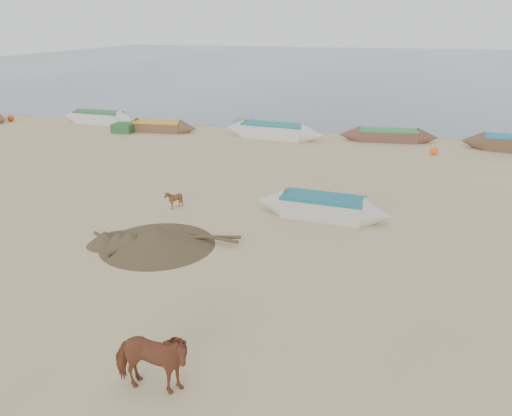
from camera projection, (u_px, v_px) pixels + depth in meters
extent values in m
plane|color=tan|center=(218.00, 288.00, 14.28)|extent=(140.00, 140.00, 0.00)
plane|color=slate|center=(375.00, 64.00, 88.20)|extent=(160.00, 160.00, 0.00)
imported|color=brown|center=(151.00, 362.00, 10.03)|extent=(1.80, 0.91, 1.48)
imported|color=#57371B|center=(174.00, 199.00, 20.19)|extent=(0.87, 0.82, 0.77)
cone|color=brown|center=(157.00, 238.00, 16.93)|extent=(4.94, 4.94, 0.51)
cube|color=#295B2D|center=(124.00, 128.00, 34.18)|extent=(1.40, 1.20, 0.60)
sphere|color=orange|center=(434.00, 151.00, 28.48)|extent=(0.44, 0.44, 0.44)
cube|color=gray|center=(243.00, 123.00, 35.81)|extent=(1.20, 1.10, 0.56)
sphere|color=#CC4413|center=(11.00, 118.00, 37.95)|extent=(0.48, 0.48, 0.48)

